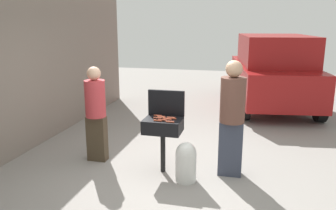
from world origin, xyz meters
name	(u,v)px	position (x,y,z in m)	size (l,w,h in m)	color
ground_plane	(169,174)	(0.00, 0.00, 0.00)	(24.00, 24.00, 0.00)	gray
house_wall_side	(36,65)	(-2.95, 1.00, 1.55)	(0.24, 8.00, 3.10)	slate
bbq_grill	(163,128)	(-0.12, 0.08, 0.75)	(0.60, 0.44, 0.89)	black
grill_lid_open	(166,103)	(-0.12, 0.30, 1.10)	(0.60, 0.05, 0.42)	black
hot_dog_0	(167,119)	(-0.03, 0.04, 0.91)	(0.03, 0.03, 0.13)	#B74C33
hot_dog_1	(161,116)	(-0.17, 0.17, 0.91)	(0.03, 0.03, 0.13)	#B74C33
hot_dog_2	(158,120)	(-0.16, -0.06, 0.91)	(0.03, 0.03, 0.13)	#AD4228
hot_dog_3	(158,118)	(-0.20, 0.08, 0.91)	(0.03, 0.03, 0.13)	#C6593D
hot_dog_4	(172,118)	(0.03, 0.11, 0.91)	(0.03, 0.03, 0.13)	#AD4228
hot_dog_5	(162,117)	(-0.15, 0.13, 0.91)	(0.03, 0.03, 0.13)	#C6593D
hot_dog_6	(166,119)	(-0.06, 0.08, 0.91)	(0.03, 0.03, 0.13)	#B74C33
hot_dog_7	(162,120)	(-0.10, -0.01, 0.91)	(0.03, 0.03, 0.13)	#B74C33
hot_dog_8	(170,122)	(0.04, -0.08, 0.91)	(0.03, 0.03, 0.13)	#B74C33
hot_dog_9	(158,116)	(-0.24, 0.21, 0.91)	(0.03, 0.03, 0.13)	#AD4228
hot_dog_10	(171,118)	(0.00, 0.15, 0.91)	(0.03, 0.03, 0.13)	#C6593D
propane_tank	(186,161)	(0.31, -0.16, 0.32)	(0.32, 0.32, 0.62)	silver
person_left	(96,111)	(-1.36, 0.27, 0.90)	(0.35, 0.35, 1.66)	#3F3323
person_right	(232,115)	(0.95, 0.22, 1.00)	(0.39, 0.39, 1.83)	#333847
parked_minivan	(273,71)	(1.77, 5.11, 1.03)	(2.53, 4.63, 2.02)	maroon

